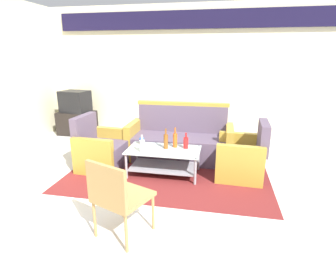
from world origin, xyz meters
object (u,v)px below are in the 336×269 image
coffee_table (164,158)px  bottle_red (186,143)px  tv_stand (77,123)px  bottle_brown (166,141)px  armchair_right (242,158)px  couch (180,141)px  bottle_clear (142,146)px  wicker_chair (117,194)px  bottle_orange (175,140)px  armchair_left (101,151)px  cup (142,141)px  television (75,101)px

coffee_table → bottle_red: 0.41m
tv_stand → bottle_brown: bearing=-35.3°
armchair_right → couch: bearing=64.8°
bottle_clear → wicker_chair: 1.40m
bottle_orange → armchair_left: bearing=-177.0°
bottle_orange → cup: bottle_orange is taller
couch → armchair_left: bearing=28.2°
coffee_table → bottle_brown: bottle_brown is taller
bottle_red → wicker_chair: size_ratio=0.29×
bottle_orange → armchair_right: bearing=2.5°
bottle_red → bottle_orange: 0.17m
cup → wicker_chair: bearing=-81.3°
bottle_clear → bottle_brown: bearing=36.0°
coffee_table → bottle_clear: 0.41m
armchair_left → bottle_clear: (0.77, -0.25, 0.22)m
tv_stand → wicker_chair: wicker_chair is taller
television → coffee_table: bearing=152.1°
bottle_clear → television: bearing=137.6°
armchair_right → cup: armchair_right is taller
bottle_brown → wicker_chair: size_ratio=0.37×
bottle_clear → television: size_ratio=0.40×
bottle_orange → tv_stand: bottle_orange is taller
coffee_table → bottle_clear: size_ratio=4.22×
bottle_clear → bottle_brown: size_ratio=0.84×
coffee_table → bottle_red: size_ratio=4.51×
cup → television: (-2.04, 1.61, 0.30)m
armchair_left → bottle_brown: (1.08, -0.02, 0.24)m
couch → tv_stand: bearing=-22.8°
bottle_brown → wicker_chair: wicker_chair is taller
armchair_left → coffee_table: bearing=89.3°
cup → coffee_table: bearing=-24.1°
armchair_right → tv_stand: size_ratio=1.06×
cup → television: bearing=141.6°
armchair_right → tv_stand: (-3.60, 1.61, -0.03)m
armchair_left → armchair_right: 2.22m
coffee_table → bottle_clear: bottle_clear is taller
couch → bottle_red: (0.18, -0.60, 0.19)m
armchair_right → bottle_clear: armchair_right is taller
bottle_clear → cup: 0.37m
armchair_right → cup: bearing=92.7°
armchair_right → tv_stand: armchair_right is taller
coffee_table → bottle_brown: size_ratio=3.53×
coffee_table → bottle_orange: bearing=42.5°
armchair_left → bottle_orange: (1.20, 0.06, 0.24)m
bottle_orange → tv_stand: bearing=147.4°
television → armchair_left: bearing=137.3°
bottle_brown → bottle_orange: size_ratio=1.00×
armchair_left → armchair_right: same height
bottle_orange → television: television is taller
bottle_brown → television: size_ratio=0.47×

